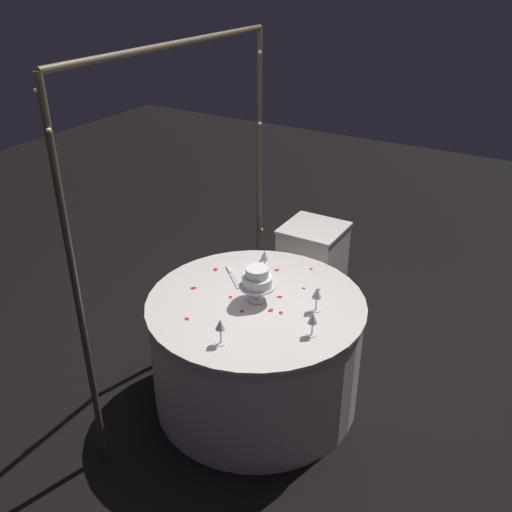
# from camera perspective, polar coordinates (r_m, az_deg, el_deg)

# --- Properties ---
(ground_plane) EXTENTS (12.00, 12.00, 0.00)m
(ground_plane) POSITION_cam_1_polar(r_m,az_deg,el_deg) (3.90, 0.00, -13.83)
(ground_plane) COLOR black
(decorative_arch) EXTENTS (1.84, 0.06, 2.20)m
(decorative_arch) POSITION_cam_1_polar(r_m,az_deg,el_deg) (3.40, -7.34, 7.31)
(decorative_arch) COLOR #473D2D
(decorative_arch) RESTS_ON ground
(main_table) EXTENTS (1.34, 1.34, 0.75)m
(main_table) POSITION_cam_1_polar(r_m,az_deg,el_deg) (3.66, 0.00, -9.48)
(main_table) COLOR silver
(main_table) RESTS_ON ground
(side_table) EXTENTS (0.46, 0.46, 0.72)m
(side_table) POSITION_cam_1_polar(r_m,az_deg,el_deg) (4.61, 5.65, -1.12)
(side_table) COLOR silver
(side_table) RESTS_ON ground
(tiered_cake) EXTENTS (0.22, 0.22, 0.22)m
(tiered_cake) POSITION_cam_1_polar(r_m,az_deg,el_deg) (3.38, 0.08, -2.38)
(tiered_cake) COLOR silver
(tiered_cake) RESTS_ON main_table
(wine_glass_0) EXTENTS (0.06, 0.06, 0.16)m
(wine_glass_0) POSITION_cam_1_polar(r_m,az_deg,el_deg) (3.32, 6.13, -3.80)
(wine_glass_0) COLOR silver
(wine_glass_0) RESTS_ON main_table
(wine_glass_1) EXTENTS (0.06, 0.06, 0.15)m
(wine_glass_1) POSITION_cam_1_polar(r_m,az_deg,el_deg) (3.12, 5.71, -6.32)
(wine_glass_1) COLOR silver
(wine_glass_1) RESTS_ON main_table
(wine_glass_2) EXTENTS (0.06, 0.06, 0.16)m
(wine_glass_2) POSITION_cam_1_polar(r_m,az_deg,el_deg) (3.70, 0.86, -0.03)
(wine_glass_2) COLOR silver
(wine_glass_2) RESTS_ON main_table
(wine_glass_3) EXTENTS (0.06, 0.06, 0.15)m
(wine_glass_3) POSITION_cam_1_polar(r_m,az_deg,el_deg) (3.04, -3.59, -7.02)
(wine_glass_3) COLOR silver
(wine_glass_3) RESTS_ON main_table
(cake_knife) EXTENTS (0.22, 0.23, 0.01)m
(cake_knife) POSITION_cam_1_polar(r_m,az_deg,el_deg) (3.70, -2.41, -1.98)
(cake_knife) COLOR silver
(cake_knife) RESTS_ON main_table
(rose_petal_0) EXTENTS (0.04, 0.04, 0.00)m
(rose_petal_0) POSITION_cam_1_polar(r_m,az_deg,el_deg) (3.57, 6.26, -3.43)
(rose_petal_0) COLOR #C61951
(rose_petal_0) RESTS_ON main_table
(rose_petal_1) EXTENTS (0.04, 0.03, 0.00)m
(rose_petal_1) POSITION_cam_1_polar(r_m,az_deg,el_deg) (3.36, 1.49, -5.46)
(rose_petal_1) COLOR #C61951
(rose_petal_1) RESTS_ON main_table
(rose_petal_2) EXTENTS (0.03, 0.03, 0.00)m
(rose_petal_2) POSITION_cam_1_polar(r_m,az_deg,el_deg) (3.87, 0.46, -0.52)
(rose_petal_2) COLOR #C61951
(rose_petal_2) RESTS_ON main_table
(rose_petal_3) EXTENTS (0.03, 0.02, 0.00)m
(rose_petal_3) POSITION_cam_1_polar(r_m,az_deg,el_deg) (3.80, -2.80, -1.17)
(rose_petal_3) COLOR #C61951
(rose_petal_3) RESTS_ON main_table
(rose_petal_4) EXTENTS (0.04, 0.03, 0.00)m
(rose_petal_4) POSITION_cam_1_polar(r_m,az_deg,el_deg) (3.35, -1.41, -5.56)
(rose_petal_4) COLOR #C61951
(rose_petal_4) RESTS_ON main_table
(rose_petal_5) EXTENTS (0.04, 0.04, 0.00)m
(rose_petal_5) POSITION_cam_1_polar(r_m,az_deg,el_deg) (3.34, 2.52, -5.71)
(rose_petal_5) COLOR #C61951
(rose_petal_5) RESTS_ON main_table
(rose_petal_6) EXTENTS (0.04, 0.03, 0.00)m
(rose_petal_6) POSITION_cam_1_polar(r_m,az_deg,el_deg) (3.91, 0.69, -0.20)
(rose_petal_6) COLOR #C61951
(rose_petal_6) RESTS_ON main_table
(rose_petal_7) EXTENTS (0.04, 0.03, 0.00)m
(rose_petal_7) POSITION_cam_1_polar(r_m,az_deg,el_deg) (3.77, 2.11, -1.41)
(rose_petal_7) COLOR #C61951
(rose_petal_7) RESTS_ON main_table
(rose_petal_8) EXTENTS (0.05, 0.04, 0.00)m
(rose_petal_8) POSITION_cam_1_polar(r_m,az_deg,el_deg) (3.78, -4.09, -1.36)
(rose_petal_8) COLOR #C61951
(rose_petal_8) RESTS_ON main_table
(rose_petal_9) EXTENTS (0.04, 0.04, 0.00)m
(rose_petal_9) POSITION_cam_1_polar(r_m,az_deg,el_deg) (3.65, -2.09, -2.49)
(rose_petal_9) COLOR #C61951
(rose_petal_9) RESTS_ON main_table
(rose_petal_10) EXTENTS (0.02, 0.03, 0.00)m
(rose_petal_10) POSITION_cam_1_polar(r_m,az_deg,el_deg) (3.80, 5.57, -1.29)
(rose_petal_10) COLOR #C61951
(rose_petal_10) RESTS_ON main_table
(rose_petal_11) EXTENTS (0.04, 0.03, 0.00)m
(rose_petal_11) POSITION_cam_1_polar(r_m,az_deg,el_deg) (3.63, -0.54, -2.66)
(rose_petal_11) COLOR #C61951
(rose_petal_11) RESTS_ON main_table
(rose_petal_12) EXTENTS (0.02, 0.03, 0.00)m
(rose_petal_12) POSITION_cam_1_polar(r_m,az_deg,el_deg) (3.58, 4.82, -3.24)
(rose_petal_12) COLOR #C61951
(rose_petal_12) RESTS_ON main_table
(rose_petal_13) EXTENTS (0.03, 0.03, 0.00)m
(rose_petal_13) POSITION_cam_1_polar(r_m,az_deg,el_deg) (3.62, -0.60, -2.74)
(rose_petal_13) COLOR #C61951
(rose_petal_13) RESTS_ON main_table
(rose_petal_14) EXTENTS (0.03, 0.04, 0.00)m
(rose_petal_14) POSITION_cam_1_polar(r_m,az_deg,el_deg) (3.31, -6.96, -6.27)
(rose_petal_14) COLOR #C61951
(rose_petal_14) RESTS_ON main_table
(rose_petal_15) EXTENTS (0.05, 0.05, 0.00)m
(rose_petal_15) POSITION_cam_1_polar(r_m,az_deg,el_deg) (3.59, -6.31, -3.21)
(rose_petal_15) COLOR #C61951
(rose_petal_15) RESTS_ON main_table
(rose_petal_16) EXTENTS (0.04, 0.04, 0.00)m
(rose_petal_16) POSITION_cam_1_polar(r_m,az_deg,el_deg) (3.48, -2.57, -4.14)
(rose_petal_16) COLOR #C61951
(rose_petal_16) RESTS_ON main_table
(rose_petal_17) EXTENTS (0.04, 0.04, 0.00)m
(rose_petal_17) POSITION_cam_1_polar(r_m,az_deg,el_deg) (3.48, 2.39, -4.13)
(rose_petal_17) COLOR #C61951
(rose_petal_17) RESTS_ON main_table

